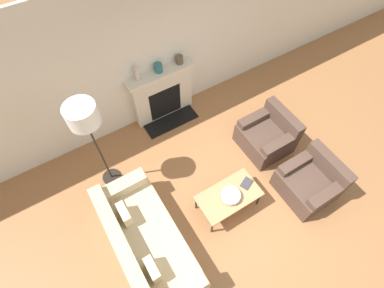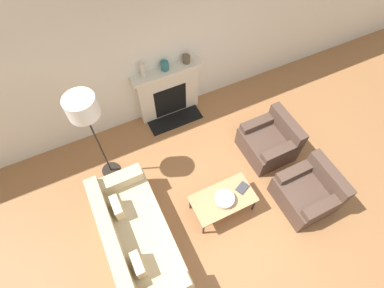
% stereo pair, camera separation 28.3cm
% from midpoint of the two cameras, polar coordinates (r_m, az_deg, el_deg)
% --- Properties ---
extents(ground_plane, '(18.00, 18.00, 0.00)m').
position_cam_midpoint_polar(ground_plane, '(5.29, 10.11, -12.82)').
color(ground_plane, '#99663D').
extents(wall_back, '(18.00, 0.06, 2.90)m').
position_cam_midpoint_polar(wall_back, '(5.51, -6.42, 17.51)').
color(wall_back, silver).
rests_on(wall_back, ground_plane).
extents(fireplace, '(1.34, 0.59, 1.16)m').
position_cam_midpoint_polar(fireplace, '(5.95, -6.96, 9.33)').
color(fireplace, beige).
rests_on(fireplace, ground_plane).
extents(couch, '(0.92, 2.03, 0.76)m').
position_cam_midpoint_polar(couch, '(4.83, -10.61, -18.01)').
color(couch, '#CCB78E').
rests_on(couch, ground_plane).
extents(armchair_near, '(0.84, 0.87, 0.77)m').
position_cam_midpoint_polar(armchair_near, '(5.45, 20.18, -6.84)').
color(armchair_near, '#4C382D').
rests_on(armchair_near, ground_plane).
extents(armchair_far, '(0.84, 0.87, 0.77)m').
position_cam_midpoint_polar(armchair_far, '(5.76, 12.81, 1.53)').
color(armchair_far, '#4C382D').
rests_on(armchair_far, ground_plane).
extents(coffee_table, '(1.02, 0.56, 0.42)m').
position_cam_midpoint_polar(coffee_table, '(4.93, 5.37, -9.94)').
color(coffee_table, tan).
rests_on(coffee_table, ground_plane).
extents(bowl, '(0.32, 0.32, 0.09)m').
position_cam_midpoint_polar(bowl, '(4.84, 5.69, -9.84)').
color(bowl, silver).
rests_on(bowl, coffee_table).
extents(book, '(0.24, 0.21, 0.02)m').
position_cam_midpoint_polar(book, '(5.01, 8.76, -7.45)').
color(book, '#38383D').
rests_on(book, coffee_table).
extents(floor_lamp, '(0.44, 0.44, 1.95)m').
position_cam_midpoint_polar(floor_lamp, '(4.36, -21.60, 4.24)').
color(floor_lamp, black).
rests_on(floor_lamp, ground_plane).
extents(mantel_vase_left, '(0.09, 0.09, 0.28)m').
position_cam_midpoint_polar(mantel_vase_left, '(5.35, -11.96, 12.90)').
color(mantel_vase_left, beige).
rests_on(mantel_vase_left, fireplace).
extents(mantel_vase_center_left, '(0.14, 0.14, 0.16)m').
position_cam_midpoint_polar(mantel_vase_center_left, '(5.48, -7.92, 14.13)').
color(mantel_vase_center_left, '#28666B').
rests_on(mantel_vase_center_left, fireplace).
extents(mantel_vase_center_right, '(0.14, 0.14, 0.15)m').
position_cam_midpoint_polar(mantel_vase_center_right, '(5.62, -3.90, 15.70)').
color(mantel_vase_center_right, brown).
rests_on(mantel_vase_center_right, fireplace).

